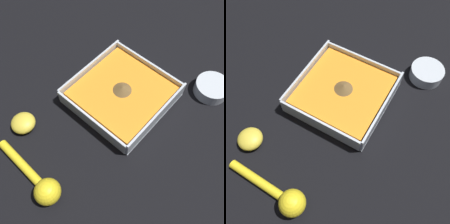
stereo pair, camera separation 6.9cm
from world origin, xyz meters
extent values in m
plane|color=black|center=(0.00, 0.00, 0.00)|extent=(4.00, 4.00, 0.00)
cube|color=silver|center=(0.00, 0.02, 0.00)|extent=(0.25, 0.25, 0.01)
cube|color=silver|center=(0.00, 0.14, 0.03)|extent=(0.25, 0.01, 0.05)
cube|color=silver|center=(0.00, -0.10, 0.03)|extent=(0.25, 0.01, 0.05)
cube|color=silver|center=(0.12, 0.02, 0.03)|extent=(0.01, 0.23, 0.05)
cube|color=silver|center=(-0.12, 0.02, 0.03)|extent=(0.01, 0.23, 0.05)
cube|color=orange|center=(0.00, 0.02, 0.02)|extent=(0.23, 0.23, 0.03)
cone|color=brown|center=(0.00, 0.02, 0.05)|extent=(0.05, 0.05, 0.02)
cylinder|color=silver|center=(0.19, -0.16, 0.02)|extent=(0.10, 0.10, 0.03)
cylinder|color=brown|center=(0.19, -0.16, 0.01)|extent=(0.09, 0.09, 0.02)
sphere|color=yellow|center=(-0.32, -0.03, 0.03)|extent=(0.06, 0.06, 0.06)
cylinder|color=yellow|center=(-0.31, 0.07, 0.01)|extent=(0.02, 0.15, 0.02)
ellipsoid|color=yellow|center=(-0.24, 0.15, 0.02)|extent=(0.06, 0.06, 0.03)
camera|label=1|loc=(-0.32, -0.23, 0.63)|focal=42.00mm
camera|label=2|loc=(-0.37, -0.18, 0.63)|focal=42.00mm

